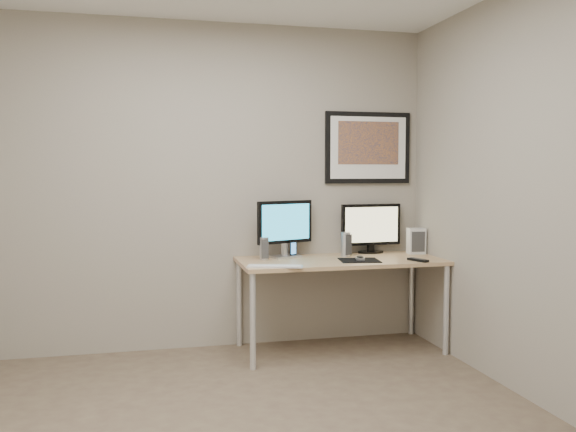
% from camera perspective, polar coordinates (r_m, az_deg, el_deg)
% --- Properties ---
extents(room, '(3.60, 3.60, 3.60)m').
position_cam_1_polar(room, '(3.68, -5.44, 7.65)').
color(room, white).
rests_on(room, ground).
extents(desk, '(1.60, 0.70, 0.73)m').
position_cam_1_polar(desk, '(4.84, 4.92, -4.81)').
color(desk, '#9D814C').
rests_on(desk, floor).
extents(framed_art, '(0.75, 0.04, 0.60)m').
position_cam_1_polar(framed_art, '(5.22, 7.48, 6.36)').
color(framed_art, black).
rests_on(framed_art, room).
extents(monitor_large, '(0.48, 0.23, 0.46)m').
position_cam_1_polar(monitor_large, '(4.88, -0.29, -0.95)').
color(monitor_large, silver).
rests_on(monitor_large, desk).
extents(monitor_tv, '(0.53, 0.14, 0.42)m').
position_cam_1_polar(monitor_tv, '(5.19, 7.77, -1.02)').
color(monitor_tv, black).
rests_on(monitor_tv, desk).
extents(speaker_left, '(0.07, 0.07, 0.18)m').
position_cam_1_polar(speaker_left, '(4.77, -2.25, -3.06)').
color(speaker_left, silver).
rests_on(speaker_left, desk).
extents(speaker_right, '(0.10, 0.10, 0.20)m').
position_cam_1_polar(speaker_right, '(4.99, 5.40, -2.65)').
color(speaker_right, silver).
rests_on(speaker_right, desk).
extents(phone_dock, '(0.08, 0.08, 0.13)m').
position_cam_1_polar(phone_dock, '(4.90, 0.48, -3.12)').
color(phone_dock, black).
rests_on(phone_dock, desk).
extents(keyboard, '(0.42, 0.23, 0.01)m').
position_cam_1_polar(keyboard, '(4.42, -1.22, -4.72)').
color(keyboard, silver).
rests_on(keyboard, desk).
extents(mousepad, '(0.34, 0.31, 0.00)m').
position_cam_1_polar(mousepad, '(4.77, 6.69, -4.14)').
color(mousepad, black).
rests_on(mousepad, desk).
extents(mouse, '(0.08, 0.11, 0.03)m').
position_cam_1_polar(mouse, '(4.79, 6.76, -3.88)').
color(mouse, black).
rests_on(mouse, mousepad).
extents(remote, '(0.11, 0.19, 0.02)m').
position_cam_1_polar(remote, '(4.81, 12.06, -4.02)').
color(remote, black).
rests_on(remote, desk).
extents(fan_unit, '(0.15, 0.12, 0.22)m').
position_cam_1_polar(fan_unit, '(5.23, 11.91, -2.30)').
color(fan_unit, silver).
rests_on(fan_unit, desk).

